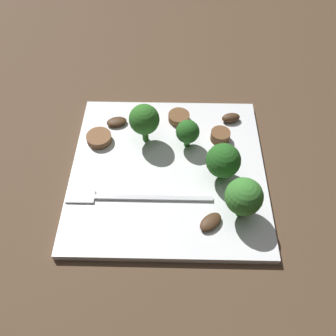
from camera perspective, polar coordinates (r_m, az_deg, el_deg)
ground_plane at (r=0.48m, az=-0.00°, el=-0.73°), size 1.40×1.40×0.00m
plate at (r=0.48m, az=-0.00°, el=-0.37°), size 0.25×0.25×0.01m
fork at (r=0.45m, az=-6.37°, el=-4.67°), size 0.18×0.02×0.00m
broccoli_floret_0 at (r=0.48m, az=-3.77°, el=7.60°), size 0.04×0.04×0.06m
broccoli_floret_1 at (r=0.48m, az=3.12°, el=5.70°), size 0.03×0.03×0.04m
broccoli_floret_2 at (r=0.44m, az=8.72°, el=1.13°), size 0.04×0.04×0.05m
broccoli_floret_3 at (r=0.41m, az=11.88°, el=-4.47°), size 0.04×0.04×0.06m
sausage_slice_0 at (r=0.51m, az=8.25°, el=5.06°), size 0.04×0.04×0.01m
sausage_slice_1 at (r=0.53m, az=1.73°, el=8.00°), size 0.04×0.04×0.01m
sausage_slice_3 at (r=0.51m, az=-10.83°, el=4.65°), size 0.05×0.05×0.01m
mushroom_0 at (r=0.53m, az=-2.96°, el=8.42°), size 0.03×0.03×0.01m
mushroom_1 at (r=0.43m, az=6.74°, el=-8.45°), size 0.03×0.03×0.01m
mushroom_2 at (r=0.53m, az=9.90°, el=7.83°), size 0.03×0.02×0.01m
mushroom_3 at (r=0.53m, az=-8.10°, el=7.23°), size 0.03×0.03×0.01m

